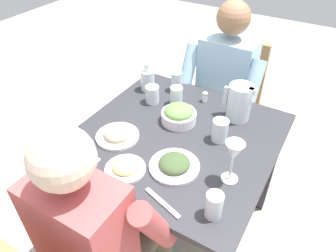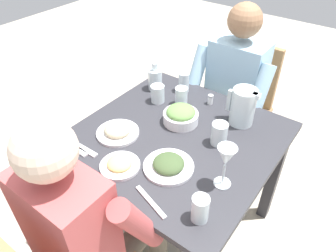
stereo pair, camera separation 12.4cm
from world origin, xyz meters
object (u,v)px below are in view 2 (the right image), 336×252
(diner_far, at_px, (93,221))
(plate_beans, at_px, (118,131))
(chair_near, at_px, (239,102))
(water_pitcher, at_px, (243,107))
(water_glass_far_left, at_px, (219,134))
(salad_bowl, at_px, (181,115))
(salt_shaker, at_px, (210,99))
(wine_glass, at_px, (226,158))
(water_glass_far_right, at_px, (184,82))
(dining_table, at_px, (176,154))
(water_glass_near_right, at_px, (200,209))
(diner_near, at_px, (227,97))
(plate_fries, at_px, (120,164))
(water_glass_near_left, at_px, (158,94))
(plate_dolmas, at_px, (169,165))
(water_glass_by_pitcher, at_px, (181,96))
(oil_carafe, at_px, (155,80))

(diner_far, relative_size, plate_beans, 5.81)
(chair_near, relative_size, water_pitcher, 4.71)
(water_pitcher, relative_size, water_glass_far_left, 1.73)
(chair_near, relative_size, salad_bowl, 5.06)
(salt_shaker, bearing_deg, diner_far, 90.11)
(wine_glass, bearing_deg, water_glass_far_right, -43.32)
(wine_glass, bearing_deg, chair_near, -69.56)
(dining_table, height_order, plate_beans, plate_beans)
(plate_beans, height_order, salt_shaker, plate_beans)
(water_glass_near_right, relative_size, water_glass_far_right, 0.95)
(water_pitcher, xyz_separation_m, water_glass_near_right, (-0.14, 0.61, -0.04))
(chair_near, xyz_separation_m, plate_beans, (0.23, 0.91, 0.23))
(diner_near, relative_size, salad_bowl, 6.74)
(water_glass_near_right, height_order, salt_shaker, water_glass_near_right)
(plate_fries, bearing_deg, water_glass_near_left, -69.95)
(plate_dolmas, bearing_deg, water_glass_near_left, -46.99)
(water_glass_near_left, distance_m, water_glass_far_left, 0.45)
(dining_table, height_order, water_glass_by_pitcher, water_glass_by_pitcher)
(diner_far, bearing_deg, water_glass_far_right, -77.90)
(water_glass_by_pitcher, bearing_deg, diner_near, -112.20)
(diner_near, height_order, plate_fries, diner_near)
(water_glass_by_pitcher, bearing_deg, salt_shaker, -140.97)
(water_glass_near_right, height_order, water_glass_far_left, water_glass_far_left)
(water_glass_far_right, xyz_separation_m, salt_shaker, (-0.19, 0.02, -0.03))
(dining_table, xyz_separation_m, plate_beans, (0.23, 0.16, 0.14))
(plate_dolmas, height_order, plate_fries, plate_dolmas)
(water_glass_near_right, bearing_deg, salt_shaker, -62.55)
(diner_far, relative_size, water_pitcher, 6.26)
(dining_table, height_order, plate_dolmas, plate_dolmas)
(dining_table, height_order, salt_shaker, salt_shaker)
(chair_near, relative_size, water_glass_near_right, 8.22)
(dining_table, distance_m, plate_dolmas, 0.25)
(diner_near, xyz_separation_m, oil_carafe, (0.34, 0.26, 0.12))
(dining_table, xyz_separation_m, wine_glass, (-0.32, 0.14, 0.26))
(dining_table, distance_m, water_glass_far_right, 0.45)
(chair_near, height_order, diner_far, diner_far)
(diner_near, bearing_deg, wine_glass, 115.87)
(water_glass_by_pitcher, bearing_deg, oil_carafe, -12.18)
(water_pitcher, xyz_separation_m, salt_shaker, (0.21, -0.05, -0.07))
(plate_fries, bearing_deg, plate_beans, -44.08)
(wine_glass, bearing_deg, plate_fries, 23.82)
(salad_bowl, distance_m, salt_shaker, 0.24)
(water_glass_far_right, height_order, salt_shaker, water_glass_far_right)
(salad_bowl, bearing_deg, salt_shaker, -98.67)
(plate_beans, xyz_separation_m, salt_shaker, (-0.22, -0.49, 0.01))
(water_pitcher, height_order, water_glass_near_right, water_pitcher)
(diner_far, bearing_deg, chair_near, -90.04)
(plate_beans, distance_m, water_glass_near_left, 0.34)
(salad_bowl, bearing_deg, water_glass_far_left, 173.16)
(water_glass_near_right, bearing_deg, chair_near, -72.39)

